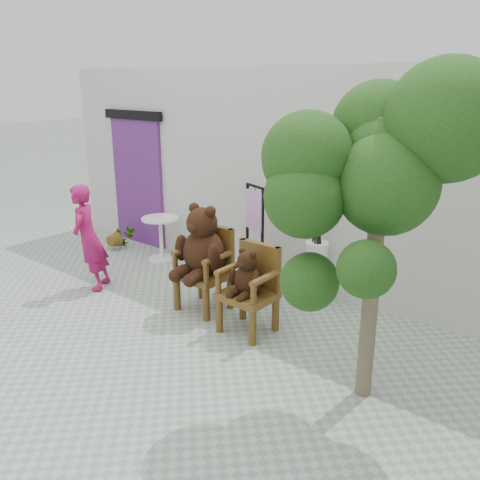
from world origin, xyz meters
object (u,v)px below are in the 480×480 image
(chair_small, at_px, (250,281))
(tree, at_px, (379,158))
(cafe_table, at_px, (161,233))
(stool_bucket, at_px, (316,255))
(chair_big, at_px, (203,252))
(display_stand, at_px, (254,253))
(person, at_px, (89,238))

(chair_small, height_order, tree, tree)
(cafe_table, bearing_deg, stool_bucket, 3.37)
(chair_big, xyz_separation_m, tree, (2.38, -0.40, 1.44))
(chair_big, height_order, tree, tree)
(cafe_table, height_order, display_stand, display_stand)
(cafe_table, xyz_separation_m, display_stand, (2.02, -0.15, 0.14))
(stool_bucket, bearing_deg, person, -149.28)
(chair_small, bearing_deg, display_stand, 124.68)
(chair_small, relative_size, cafe_table, 1.46)
(chair_big, relative_size, chair_small, 1.34)
(display_stand, height_order, tree, tree)
(person, xyz_separation_m, tree, (4.08, 0.09, 1.48))
(chair_big, bearing_deg, tree, -9.48)
(chair_small, xyz_separation_m, display_stand, (-0.61, 0.88, -0.03))
(chair_big, bearing_deg, stool_bucket, 48.48)
(stool_bucket, distance_m, tree, 2.59)
(display_stand, height_order, stool_bucket, display_stand)
(tree, bearing_deg, person, -178.77)
(chair_small, xyz_separation_m, cafe_table, (-2.63, 1.03, -0.17))
(person, distance_m, tree, 4.34)
(person, bearing_deg, chair_small, 65.25)
(chair_small, bearing_deg, tree, -11.08)
(cafe_table, xyz_separation_m, tree, (4.20, -1.34, 1.77))
(display_stand, bearing_deg, chair_small, -36.52)
(display_stand, distance_m, tree, 2.98)
(stool_bucket, bearing_deg, cafe_table, -176.63)
(display_stand, relative_size, tree, 0.50)
(person, height_order, stool_bucket, person)
(chair_big, height_order, display_stand, display_stand)
(cafe_table, bearing_deg, person, -85.19)
(person, distance_m, stool_bucket, 3.11)
(chair_small, relative_size, person, 0.70)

